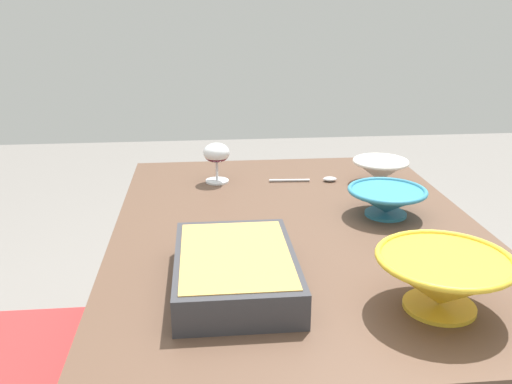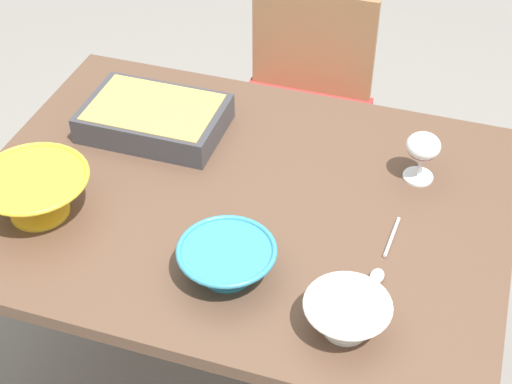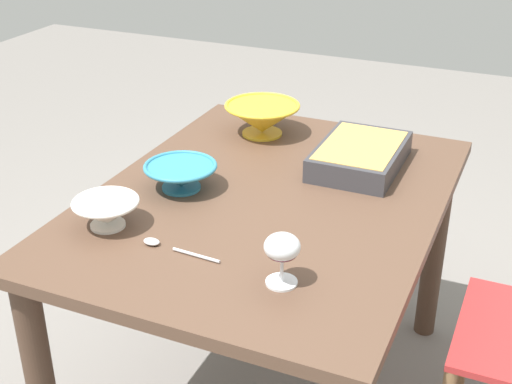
{
  "view_description": "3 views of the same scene",
  "coord_description": "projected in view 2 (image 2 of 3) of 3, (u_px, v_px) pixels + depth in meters",
  "views": [
    {
      "loc": [
        -1.31,
        0.24,
        1.31
      ],
      "look_at": [
        0.18,
        0.09,
        0.79
      ],
      "focal_mm": 39.27,
      "sensor_mm": 36.0,
      "label": 1
    },
    {
      "loc": [
        0.47,
        -1.31,
        1.97
      ],
      "look_at": [
        0.05,
        -0.03,
        0.8
      ],
      "focal_mm": 54.57,
      "sensor_mm": 36.0,
      "label": 2
    },
    {
      "loc": [
        1.64,
        0.68,
        1.65
      ],
      "look_at": [
        0.16,
        0.03,
        0.84
      ],
      "focal_mm": 49.17,
      "sensor_mm": 36.0,
      "label": 3
    }
  ],
  "objects": [
    {
      "name": "ground_plane",
      "position": [
        243.0,
        383.0,
        2.34
      ],
      "size": [
        8.0,
        8.0,
        0.0
      ],
      "primitive_type": "plane",
      "color": "gray"
    },
    {
      "name": "dining_table",
      "position": [
        240.0,
        232.0,
        1.93
      ],
      "size": [
        1.27,
        0.95,
        0.75
      ],
      "color": "brown",
      "rests_on": "ground_plane"
    },
    {
      "name": "chair",
      "position": [
        303.0,
        103.0,
        2.64
      ],
      "size": [
        0.44,
        0.39,
        0.82
      ],
      "color": "#B22D2D",
      "rests_on": "ground_plane"
    },
    {
      "name": "wine_glass",
      "position": [
        423.0,
        149.0,
        1.84
      ],
      "size": [
        0.08,
        0.08,
        0.13
      ],
      "color": "white",
      "rests_on": "dining_table"
    },
    {
      "name": "casserole_dish",
      "position": [
        154.0,
        117.0,
        2.02
      ],
      "size": [
        0.36,
        0.24,
        0.07
      ],
      "color": "#38383D",
      "rests_on": "dining_table"
    },
    {
      "name": "mixing_bowl",
      "position": [
        227.0,
        260.0,
        1.63
      ],
      "size": [
        0.21,
        0.21,
        0.08
      ],
      "color": "teal",
      "rests_on": "dining_table"
    },
    {
      "name": "small_bowl",
      "position": [
        347.0,
        314.0,
        1.51
      ],
      "size": [
        0.17,
        0.17,
        0.08
      ],
      "color": "white",
      "rests_on": "dining_table"
    },
    {
      "name": "serving_bowl",
      "position": [
        36.0,
        192.0,
        1.76
      ],
      "size": [
        0.26,
        0.26,
        0.11
      ],
      "color": "yellow",
      "rests_on": "dining_table"
    },
    {
      "name": "serving_spoon",
      "position": [
        382.0,
        263.0,
        1.67
      ],
      "size": [
        0.03,
        0.22,
        0.01
      ],
      "color": "silver",
      "rests_on": "dining_table"
    }
  ]
}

